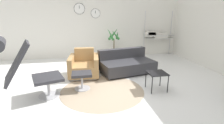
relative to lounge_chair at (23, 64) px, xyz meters
name	(u,v)px	position (x,y,z in m)	size (l,w,h in m)	color
ground_plane	(105,85)	(1.65, 0.50, -0.78)	(12.00, 12.00, 0.00)	white
wall_back	(94,21)	(1.65, 3.38, 0.62)	(12.00, 0.09, 2.80)	silver
round_rug	(102,91)	(1.54, 0.17, -0.77)	(1.89, 1.89, 0.01)	tan
lounge_chair	(23,64)	(0.00, 0.00, 0.00)	(1.26, 0.90, 1.29)	#BCBCC1
ottoman	(82,77)	(1.10, 0.35, -0.49)	(0.45, 0.38, 0.40)	#BCBCC1
armchair_red	(84,66)	(1.18, 1.25, -0.51)	(0.86, 0.92, 0.73)	silver
couch_low	(126,64)	(2.41, 1.32, -0.54)	(1.66, 1.18, 0.66)	black
side_table	(157,74)	(2.76, 0.00, -0.41)	(0.41, 0.41, 0.42)	black
potted_plant	(114,44)	(2.35, 2.98, -0.24)	(0.50, 0.51, 1.16)	silver
shelf_unit	(157,35)	(4.14, 3.12, 0.05)	(1.20, 0.28, 1.76)	#BCBCC1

